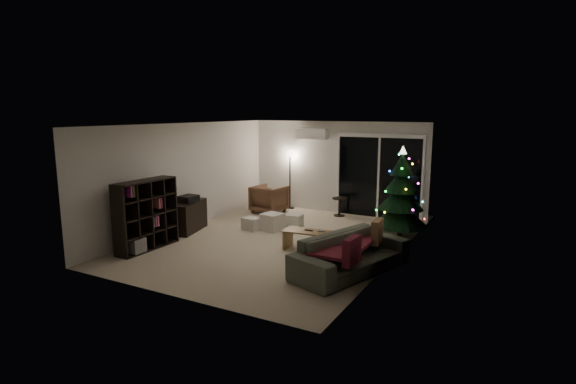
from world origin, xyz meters
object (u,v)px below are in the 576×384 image
Objects in this scene: coffee_table at (316,242)px; sofa at (351,254)px; bookshelf at (140,214)px; christmas_tree at (401,192)px; media_cabinet at (189,216)px; armchair at (269,199)px.

sofa is at bearing -40.33° from coffee_table.
christmas_tree is at bearing 28.24° from bookshelf.
media_cabinet is 0.55× the size of christmas_tree.
christmas_tree reaches higher than bookshelf.
armchair is at bearing 131.37° from coffee_table.
media_cabinet is 0.85× the size of coffee_table.
media_cabinet is at bearing 80.38° from bookshelf.
armchair reaches higher than sofa.
coffee_table is 0.65× the size of christmas_tree.
christmas_tree is (4.42, 3.44, 0.30)m from bookshelf.
armchair is 3.68m from coffee_table.
christmas_tree is at bearing 16.13° from sofa.
sofa is at bearing -92.58° from christmas_tree.
media_cabinet is at bearing 98.55° from sofa.
media_cabinet reaches higher than coffee_table.
sofa is 1.75× the size of coffee_table.
sofa is at bearing -24.78° from media_cabinet.
coffee_table is at bearing -14.94° from media_cabinet.
sofa is at bearing -0.39° from bookshelf.
coffee_table is (-1.03, 0.75, -0.13)m from sofa.
coffee_table is at bearing 140.59° from armchair.
christmas_tree is at bearing 9.39° from media_cabinet.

